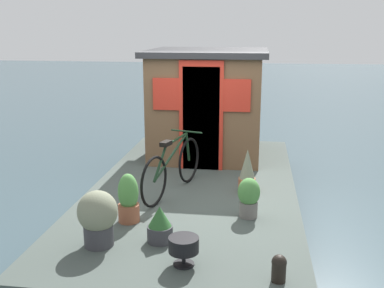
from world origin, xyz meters
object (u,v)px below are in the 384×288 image
object	(u,v)px
houseboat_cabin	(208,102)
potted_plant_lavender	(128,199)
charcoal_grill	(184,246)
bicycle	(173,168)
potted_plant_geranium	(249,197)
potted_plant_sage	(98,217)
potted_plant_thyme	(247,172)
potted_plant_basil	(160,225)
mooring_bollard	(279,267)

from	to	relation	value
houseboat_cabin	potted_plant_lavender	xyz separation A→B (m)	(-3.23, 0.61, -0.68)
potted_plant_lavender	charcoal_grill	bearing A→B (deg)	-139.28
bicycle	potted_plant_geranium	bearing A→B (deg)	-122.77
houseboat_cabin	potted_plant_sage	world-z (taller)	houseboat_cabin
houseboat_cabin	potted_plant_thyme	bearing A→B (deg)	-158.23
potted_plant_sage	potted_plant_lavender	distance (m)	0.68
potted_plant_sage	potted_plant_lavender	size ratio (longest dim) A/B	1.02
potted_plant_basil	potted_plant_geranium	bearing A→B (deg)	-48.95
mooring_bollard	charcoal_grill	bearing A→B (deg)	79.49
potted_plant_geranium	potted_plant_sage	xyz separation A→B (m)	(-1.01, 1.59, 0.07)
mooring_bollard	potted_plant_sage	bearing A→B (deg)	76.10
bicycle	potted_plant_lavender	bearing A→B (deg)	161.29
potted_plant_basil	charcoal_grill	size ratio (longest dim) A/B	1.35
houseboat_cabin	potted_plant_lavender	world-z (taller)	houseboat_cabin
potted_plant_sage	potted_plant_lavender	xyz separation A→B (m)	(0.67, -0.15, -0.05)
potted_plant_basil	potted_plant_lavender	xyz separation A→B (m)	(0.48, 0.49, 0.09)
potted_plant_sage	charcoal_grill	xyz separation A→B (m)	(-0.30, -0.98, -0.13)
potted_plant_sage	potted_plant_geranium	bearing A→B (deg)	-57.53
potted_plant_lavender	charcoal_grill	distance (m)	1.28
houseboat_cabin	potted_plant_basil	bearing A→B (deg)	178.12
potted_plant_basil	charcoal_grill	world-z (taller)	potted_plant_basil
potted_plant_sage	potted_plant_thyme	distance (m)	2.47
bicycle	potted_plant_lavender	xyz separation A→B (m)	(-1.05, 0.35, -0.10)
houseboat_cabin	mooring_bollard	xyz separation A→B (m)	(-4.37, -1.15, -0.83)
potted_plant_thyme	potted_plant_lavender	world-z (taller)	potted_plant_thyme
houseboat_cabin	potted_plant_geranium	bearing A→B (deg)	-163.91
bicycle	potted_plant_basil	bearing A→B (deg)	-174.99
bicycle	mooring_bollard	distance (m)	2.61
potted_plant_geranium	charcoal_grill	bearing A→B (deg)	155.09
houseboat_cabin	potted_plant_basil	world-z (taller)	houseboat_cabin
potted_plant_thyme	potted_plant_lavender	bearing A→B (deg)	131.99
houseboat_cabin	mooring_bollard	bearing A→B (deg)	-165.30
potted_plant_sage	potted_plant_basil	world-z (taller)	potted_plant_sage
potted_plant_sage	houseboat_cabin	bearing A→B (deg)	-11.06
bicycle	charcoal_grill	world-z (taller)	bicycle
potted_plant_sage	charcoal_grill	world-z (taller)	potted_plant_sage
bicycle	potted_plant_sage	size ratio (longest dim) A/B	2.77
potted_plant_geranium	mooring_bollard	bearing A→B (deg)	-168.05
potted_plant_thyme	potted_plant_lavender	distance (m)	1.88
potted_plant_thyme	bicycle	bearing A→B (deg)	101.42
potted_plant_geranium	potted_plant_basil	bearing A→B (deg)	131.05
potted_plant_geranium	mooring_bollard	xyz separation A→B (m)	(-1.49, -0.31, -0.12)
potted_plant_geranium	potted_plant_thyme	distance (m)	0.91
potted_plant_lavender	mooring_bollard	bearing A→B (deg)	-122.94
potted_plant_thyme	houseboat_cabin	bearing A→B (deg)	21.77
potted_plant_thyme	charcoal_grill	distance (m)	2.30
bicycle	potted_plant_lavender	distance (m)	1.11
potted_plant_thyme	potted_plant_basil	distance (m)	1.97
bicycle	charcoal_grill	distance (m)	2.08
potted_plant_sage	potted_plant_basil	size ratio (longest dim) A/B	1.51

